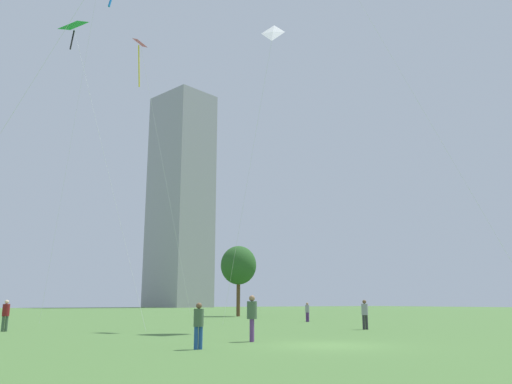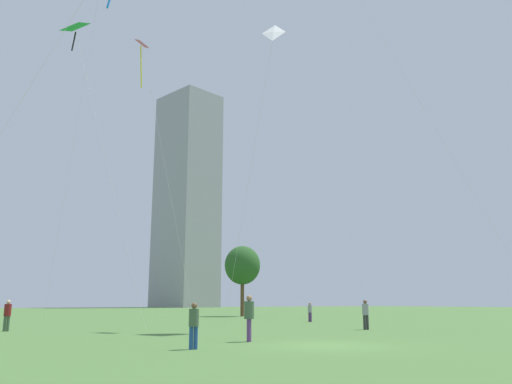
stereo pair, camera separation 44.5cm
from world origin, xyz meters
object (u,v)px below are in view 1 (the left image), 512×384
person_standing_1 (307,311)px  person_standing_0 (6,313)px  person_standing_4 (252,315)px  kite_flying_5 (141,53)px  distant_highrise_0 (181,198)px  person_standing_2 (365,312)px  kite_flying_3 (273,35)px  person_standing_3 (199,322)px  park_tree_1 (238,265)px  kite_flying_2 (74,28)px

person_standing_1 → person_standing_0: bearing=-109.3°
person_standing_1 → person_standing_4: (-14.89, -15.93, 0.19)m
kite_flying_5 → distant_highrise_0: distant_highrise_0 is taller
person_standing_2 → kite_flying_3: bearing=162.2°
person_standing_3 → kite_flying_3: bearing=58.9°
person_standing_0 → person_standing_4: bearing=120.9°
kite_flying_5 → person_standing_0: bearing=-146.2°
person_standing_1 → person_standing_2: size_ratio=0.90×
distant_highrise_0 → kite_flying_3: bearing=-125.9°
park_tree_1 → kite_flying_3: bearing=-114.8°
person_standing_1 → person_standing_3: size_ratio=0.98×
kite_flying_3 → park_tree_1: kite_flying_3 is taller
person_standing_0 → kite_flying_2: (2.73, 2.22, 19.11)m
person_standing_1 → kite_flying_5: bearing=-129.0°
person_standing_4 → kite_flying_5: bearing=34.3°
park_tree_1 → person_standing_0: bearing=-142.8°
person_standing_0 → person_standing_4: (7.77, -13.39, 0.09)m
kite_flying_3 → distant_highrise_0: bearing=69.6°
kite_flying_2 → person_standing_4: bearing=-72.1°
person_standing_1 → park_tree_1: bearing=143.7°
person_standing_4 → kite_flying_3: (6.77, 8.52, 18.63)m
person_standing_1 → person_standing_2: (-4.35, -11.34, 0.10)m
person_standing_0 → kite_flying_5: kite_flying_5 is taller
kite_flying_3 → kite_flying_5: 12.32m
person_standing_4 → distant_highrise_0: (51.46, 128.85, 32.43)m
person_standing_2 → kite_flying_5: bearing=151.6°
person_standing_3 → kite_flying_2: 26.11m
person_standing_3 → person_standing_0: bearing=118.7°
person_standing_1 → kite_flying_3: 21.79m
person_standing_1 → person_standing_4: size_ratio=0.83×
person_standing_2 → person_standing_3: (-13.91, -6.61, -0.08)m
person_standing_3 → kite_flying_3: kite_flying_3 is taller
person_standing_2 → kite_flying_3: kite_flying_3 is taller
park_tree_1 → distant_highrise_0: distant_highrise_0 is taller
kite_flying_2 → distant_highrise_0: (56.50, 113.24, 13.42)m
person_standing_0 → kite_flying_3: 24.20m
person_standing_0 → distant_highrise_0: bearing=-116.3°
kite_flying_5 → person_standing_3: bearing=-101.5°
person_standing_2 → kite_flying_5: size_ratio=0.08×
kite_flying_3 → kite_flying_2: bearing=149.0°
kite_flying_2 → distant_highrise_0: bearing=63.5°
kite_flying_2 → kite_flying_5: (5.99, 3.62, 1.38)m
kite_flying_2 → kite_flying_5: kite_flying_5 is taller
person_standing_3 → person_standing_4: size_ratio=0.84×
person_standing_1 → kite_flying_3: size_ratio=0.07×
person_standing_0 → person_standing_1: bearing=-172.8°
person_standing_2 → person_standing_4: bearing=-128.0°
person_standing_3 → park_tree_1: 41.37m
person_standing_4 → kite_flying_3: bearing=-1.3°
person_standing_3 → park_tree_1: bearing=71.3°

